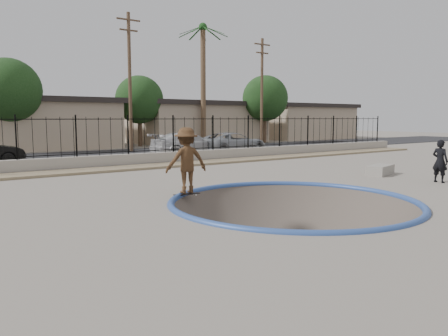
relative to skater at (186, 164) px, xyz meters
The scene contains 22 objects.
ground 10.78m from the skater, 79.55° to the left, with size 120.00×120.00×2.20m, color gray.
bowl_pit 3.38m from the skater, 53.59° to the right, with size 6.84×6.84×1.80m, color #473C36, non-canonical shape.
coping_ring 3.38m from the skater, 53.59° to the right, with size 7.04×7.04×0.20m, color #2E4E97.
rock_strip 7.89m from the skater, 75.84° to the left, with size 42.00×1.60×0.11m, color tan.
retaining_wall 8.94m from the skater, 77.57° to the left, with size 42.00×0.45×0.60m, color #9F988C.
fence 8.92m from the skater, 77.57° to the left, with size 40.00×0.04×1.80m.
street 15.55m from the skater, 82.90° to the left, with size 90.00×8.00×0.04m, color black.
house_center 24.99m from the skater, 85.60° to the left, with size 10.60×8.60×3.90m.
house_east 29.57m from the skater, 57.41° to the left, with size 12.60×8.60×3.90m.
house_east_far 38.94m from the skater, 39.77° to the left, with size 11.60×8.60×3.90m.
palm_right 25.50m from the skater, 55.70° to the left, with size 2.30×2.30×10.30m.
utility_pole_mid 18.80m from the skater, 71.22° to the left, with size 1.70×0.24×9.50m.
utility_pole_right 25.25m from the skater, 44.16° to the left, with size 1.70×0.24×9.00m.
street_tree_left 21.66m from the skater, 92.90° to the left, with size 4.32×4.32×6.36m.
street_tree_mid 24.28m from the skater, 68.29° to the left, with size 3.96×3.96×5.83m.
street_tree_right 29.39m from the skater, 44.28° to the left, with size 4.32×4.32×6.36m.
skater is the anchor object (origin of this frame).
skateboard 0.93m from the skater, 135.00° to the left, with size 0.83×0.26×0.07m.
videographer 9.46m from the skater, 18.54° to the right, with size 0.57×0.38×1.57m, color black.
concrete_ledge 9.16m from the skater, ahead, with size 1.60×0.70×0.40m, color gray.
car_c 14.22m from the skater, 58.60° to the left, with size 1.98×4.86×1.41m, color silver.
car_d 15.92m from the skater, 48.14° to the left, with size 2.27×4.93×1.37m, color #969A9F.
Camera 1 is at (-8.63, -9.64, 2.36)m, focal length 35.00 mm.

